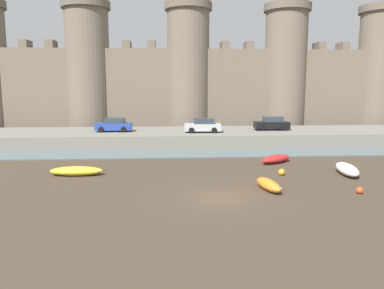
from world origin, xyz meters
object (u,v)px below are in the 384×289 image
(mooring_buoy_near_channel, at_px, (360,190))
(car_quay_centre_east, at_px, (203,126))
(car_quay_east, at_px, (272,124))
(rowboat_foreground_right, at_px, (276,159))
(mooring_buoy_mid_mud, at_px, (282,172))
(rowboat_midflat_left, at_px, (268,184))
(rowboat_midflat_centre, at_px, (76,171))
(rowboat_near_channel_left, at_px, (347,169))
(car_quay_west, at_px, (114,125))

(mooring_buoy_near_channel, bearing_deg, car_quay_centre_east, 111.61)
(mooring_buoy_near_channel, relative_size, car_quay_east, 0.10)
(rowboat_foreground_right, distance_m, mooring_buoy_mid_mud, 4.79)
(rowboat_midflat_left, relative_size, car_quay_east, 0.74)
(rowboat_midflat_centre, bearing_deg, rowboat_midflat_left, -20.28)
(mooring_buoy_near_channel, xyz_separation_m, car_quay_centre_east, (-7.98, 20.14, 2.07))
(rowboat_near_channel_left, bearing_deg, car_quay_centre_east, 123.05)
(car_quay_centre_east, relative_size, car_quay_east, 1.00)
(rowboat_midflat_left, bearing_deg, mooring_buoy_near_channel, -12.48)
(rowboat_near_channel_left, height_order, car_quay_centre_east, car_quay_centre_east)
(mooring_buoy_near_channel, distance_m, car_quay_west, 28.29)
(rowboat_midflat_left, xyz_separation_m, car_quay_centre_east, (-2.50, 18.93, 1.91))
(rowboat_foreground_right, distance_m, car_quay_centre_east, 11.84)
(car_quay_east, bearing_deg, rowboat_foreground_right, -103.83)
(rowboat_midflat_left, relative_size, rowboat_foreground_right, 0.87)
(rowboat_midflat_centre, bearing_deg, mooring_buoy_near_channel, -18.09)
(rowboat_near_channel_left, bearing_deg, mooring_buoy_mid_mud, -179.25)
(rowboat_foreground_right, relative_size, car_quay_east, 0.85)
(rowboat_midflat_centre, xyz_separation_m, car_quay_west, (0.72, 15.40, 1.93))
(mooring_buoy_mid_mud, xyz_separation_m, car_quay_west, (-14.78, 16.42, 2.03))
(rowboat_midflat_left, bearing_deg, rowboat_foreground_right, 70.69)
(rowboat_near_channel_left, bearing_deg, car_quay_east, 94.19)
(car_quay_centre_east, bearing_deg, rowboat_near_channel_left, -56.95)
(mooring_buoy_mid_mud, height_order, car_quay_west, car_quay_west)
(rowboat_midflat_centre, height_order, rowboat_foreground_right, rowboat_foreground_right)
(rowboat_midflat_left, height_order, car_quay_centre_east, car_quay_centre_east)
(mooring_buoy_mid_mud, distance_m, car_quay_west, 22.19)
(mooring_buoy_mid_mud, distance_m, car_quay_centre_east, 15.81)
(rowboat_near_channel_left, height_order, mooring_buoy_near_channel, rowboat_near_channel_left)
(mooring_buoy_mid_mud, relative_size, mooring_buoy_near_channel, 1.17)
(mooring_buoy_mid_mud, xyz_separation_m, car_quay_east, (3.90, 16.76, 2.03))
(rowboat_near_channel_left, distance_m, mooring_buoy_mid_mud, 5.13)
(mooring_buoy_near_channel, bearing_deg, mooring_buoy_mid_mud, 123.39)
(rowboat_foreground_right, bearing_deg, car_quay_east, 76.17)
(mooring_buoy_mid_mud, height_order, car_quay_centre_east, car_quay_centre_east)
(rowboat_foreground_right, relative_size, mooring_buoy_mid_mud, 7.00)
(rowboat_near_channel_left, height_order, car_quay_west, car_quay_west)
(rowboat_midflat_centre, relative_size, mooring_buoy_near_channel, 9.31)
(car_quay_centre_east, bearing_deg, mooring_buoy_near_channel, -68.39)
(rowboat_foreground_right, xyz_separation_m, car_quay_east, (2.97, 12.06, 1.91))
(rowboat_foreground_right, height_order, rowboat_near_channel_left, rowboat_near_channel_left)
(car_quay_west, bearing_deg, car_quay_east, 1.04)
(rowboat_midflat_centre, height_order, car_quay_west, car_quay_west)
(rowboat_midflat_centre, relative_size, car_quay_east, 0.97)
(rowboat_midflat_centre, height_order, mooring_buoy_near_channel, rowboat_midflat_centre)
(rowboat_near_channel_left, relative_size, mooring_buoy_near_channel, 9.59)
(car_quay_west, bearing_deg, car_quay_centre_east, -7.96)
(rowboat_midflat_left, relative_size, car_quay_centre_east, 0.74)
(mooring_buoy_mid_mud, bearing_deg, rowboat_foreground_right, 78.75)
(car_quay_centre_east, bearing_deg, car_quay_east, 11.75)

